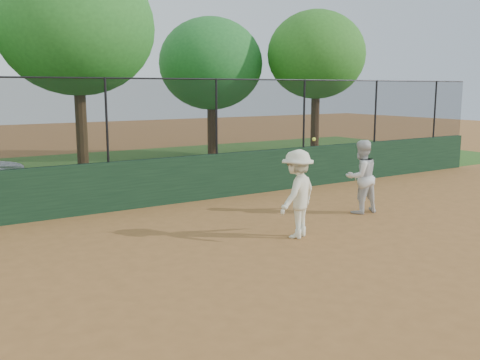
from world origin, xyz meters
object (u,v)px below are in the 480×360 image
player_second (361,177)px  player_main (297,194)px  tree_3 (211,64)px  tree_2 (76,27)px  tree_4 (317,55)px

player_second → player_main: 2.73m
player_main → tree_3: 12.78m
player_second → tree_2: (-4.15, 8.30, 3.95)m
player_main → tree_3: (4.63, 11.51, 3.04)m
player_main → tree_3: size_ratio=0.34×
player_second → tree_2: bearing=-59.4°
player_second → tree_2: 10.08m
player_main → tree_2: tree_2 is taller
tree_2 → tree_3: (6.18, 2.38, -0.90)m
player_main → tree_4: (8.32, 9.18, 3.40)m
tree_3 → tree_4: tree_4 is taller
tree_3 → tree_2: bearing=-158.9°
player_second → player_main: bearing=21.8°
player_main → tree_2: size_ratio=0.29×
player_main → tree_3: bearing=68.1°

